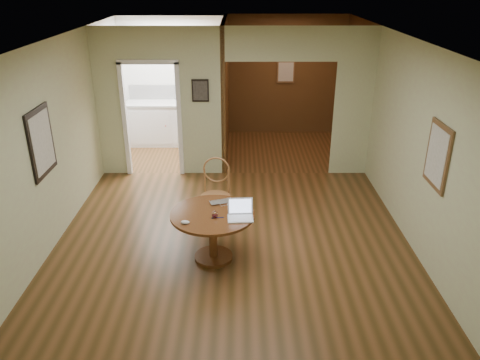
{
  "coord_description": "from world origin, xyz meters",
  "views": [
    {
      "loc": [
        0.1,
        -5.74,
        3.51
      ],
      "look_at": [
        0.1,
        -0.2,
        1.05
      ],
      "focal_mm": 35.0,
      "sensor_mm": 36.0,
      "label": 1
    }
  ],
  "objects_px": {
    "dining_table": "(213,225)",
    "chair": "(216,189)",
    "open_laptop": "(240,212)",
    "closed_laptop": "(223,203)"
  },
  "relations": [
    {
      "from": "dining_table",
      "to": "chair",
      "type": "height_order",
      "value": "chair"
    },
    {
      "from": "dining_table",
      "to": "chair",
      "type": "relative_size",
      "value": 1.05
    },
    {
      "from": "chair",
      "to": "open_laptop",
      "type": "height_order",
      "value": "chair"
    },
    {
      "from": "dining_table",
      "to": "closed_laptop",
      "type": "bearing_deg",
      "value": 64.43
    },
    {
      "from": "open_laptop",
      "to": "closed_laptop",
      "type": "height_order",
      "value": "open_laptop"
    },
    {
      "from": "chair",
      "to": "dining_table",
      "type": "bearing_deg",
      "value": -83.6
    },
    {
      "from": "dining_table",
      "to": "closed_laptop",
      "type": "xyz_separation_m",
      "value": [
        0.12,
        0.25,
        0.19
      ]
    },
    {
      "from": "dining_table",
      "to": "chair",
      "type": "xyz_separation_m",
      "value": [
        -0.0,
        0.97,
        0.07
      ]
    },
    {
      "from": "chair",
      "to": "open_laptop",
      "type": "bearing_deg",
      "value": -65.04
    },
    {
      "from": "dining_table",
      "to": "open_laptop",
      "type": "height_order",
      "value": "open_laptop"
    }
  ]
}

